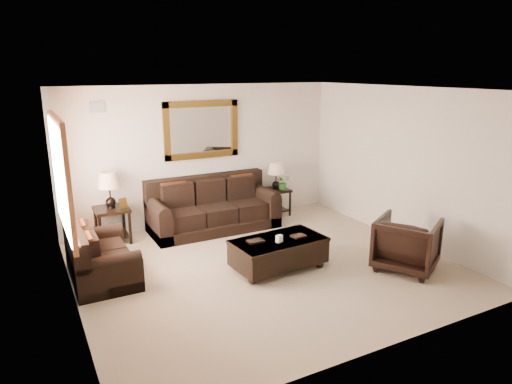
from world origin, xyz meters
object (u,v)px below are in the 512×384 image
sofa (212,210)px  armchair (407,241)px  loveseat (98,259)px  end_table_right (276,181)px  coffee_table (278,250)px  end_table_left (110,197)px

sofa → armchair: bearing=-58.4°
armchair → loveseat: bearing=36.1°
end_table_right → coffee_table: bearing=-119.2°
sofa → armchair: 3.64m
loveseat → end_table_right: (3.82, 1.44, 0.43)m
end_table_left → end_table_right: end_table_left is taller
coffee_table → loveseat: bearing=155.6°
sofa → end_table_right: 1.56m
loveseat → end_table_right: end_table_right is taller
end_table_right → armchair: end_table_right is taller
end_table_left → end_table_right: 3.35m
sofa → loveseat: (-2.32, -1.26, -0.05)m
sofa → loveseat: 2.64m
end_table_left → coffee_table: (2.02, -2.33, -0.53)m
loveseat → end_table_left: size_ratio=1.15×
armchair → end_table_right: bearing=-23.4°
armchair → end_table_left: bearing=18.8°
loveseat → coffee_table: size_ratio=1.00×
end_table_left → armchair: end_table_left is taller
end_table_right → armchair: 3.32m
coffee_table → end_table_left: bearing=126.8°
sofa → end_table_left: 1.90m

